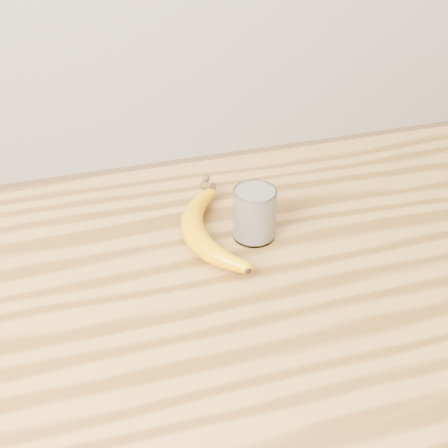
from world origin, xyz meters
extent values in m
cube|color=olive|center=(0.00, 0.00, 0.88)|extent=(1.20, 0.80, 0.04)
cylinder|color=brown|center=(0.54, 0.34, 0.43)|extent=(0.06, 0.06, 0.86)
cylinder|color=white|center=(-0.01, 0.14, 0.94)|extent=(0.07, 0.07, 0.09)
torus|color=white|center=(-0.01, 0.14, 0.99)|extent=(0.07, 0.07, 0.00)
cylinder|color=beige|center=(-0.01, 0.14, 0.94)|extent=(0.06, 0.06, 0.08)
camera|label=1|loc=(-0.29, -0.64, 1.50)|focal=50.00mm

